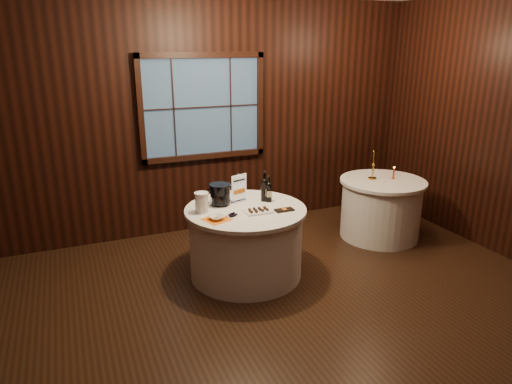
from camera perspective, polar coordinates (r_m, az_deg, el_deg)
name	(u,v)px	position (r m, az deg, el deg)	size (l,w,h in m)	color
ground	(287,322)	(4.32, 3.85, -15.94)	(6.00, 6.00, 0.00)	black
back_wall	(203,115)	(5.97, -6.69, 9.51)	(6.00, 0.10, 3.00)	black
main_table	(246,242)	(4.93, -1.28, -6.22)	(1.28, 1.28, 0.77)	white
side_table	(381,208)	(6.12, 15.32, -1.97)	(1.08, 1.08, 0.77)	white
sign_stand	(239,192)	(4.95, -2.19, -0.02)	(0.19, 0.14, 0.32)	silver
port_bottle_left	(265,188)	(4.97, 1.08, 0.49)	(0.08, 0.09, 0.34)	black
port_bottle_right	(269,190)	(4.95, 1.60, 0.19)	(0.07, 0.08, 0.29)	black
ice_bucket	(220,194)	(4.86, -4.51, -0.26)	(0.23, 0.23, 0.23)	black
chocolate_plate	(258,211)	(4.67, 0.24, -2.35)	(0.28, 0.19, 0.04)	white
chocolate_box	(284,210)	(4.72, 3.56, -2.25)	(0.20, 0.10, 0.02)	black
grape_bunch	(233,215)	(4.56, -2.84, -2.86)	(0.16, 0.08, 0.04)	black
glass_pitcher	(202,202)	(4.67, -6.79, -1.28)	(0.19, 0.15, 0.21)	white
orange_napkin	(217,219)	(4.49, -4.94, -3.42)	(0.23, 0.23, 0.00)	orange
cracker_bowl	(217,217)	(4.49, -4.94, -3.17)	(0.16, 0.16, 0.04)	white
brass_candlestick	(373,169)	(5.97, 14.43, 2.84)	(0.11, 0.11, 0.38)	gold
red_candle	(394,174)	(6.07, 16.83, 2.16)	(0.04, 0.04, 0.16)	gold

